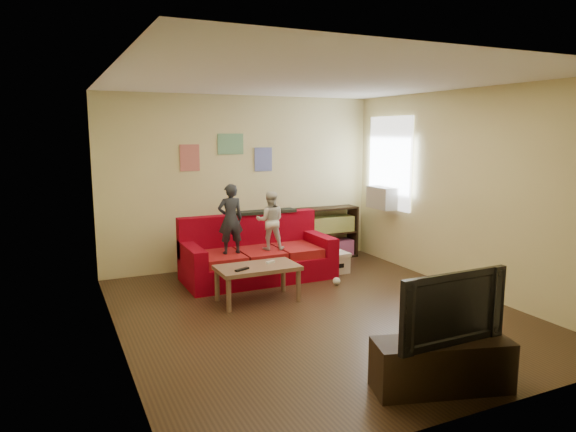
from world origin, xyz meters
name	(u,v)px	position (x,y,z in m)	size (l,w,h in m)	color
room_shell	(317,201)	(0.00, 0.00, 1.35)	(4.52, 5.02, 2.72)	#3E2A19
sofa	(257,257)	(-0.10, 1.67, 0.32)	(2.16, 0.99, 0.95)	maroon
child_a	(230,219)	(-0.55, 1.50, 0.94)	(0.36, 0.23, 0.98)	#23262E
child_b	(270,221)	(0.05, 1.50, 0.88)	(0.41, 0.32, 0.85)	silver
coffee_table	(257,271)	(-0.48, 0.68, 0.40)	(1.03, 0.57, 0.46)	#805F48
remote	(242,269)	(-0.73, 0.56, 0.47)	(0.20, 0.05, 0.02)	black
game_controller	(270,262)	(-0.28, 0.73, 0.48)	(0.13, 0.04, 0.03)	silver
bookshelf	(326,236)	(1.42, 2.30, 0.39)	(1.09, 0.33, 0.88)	black
window	(390,163)	(2.22, 1.65, 1.64)	(0.04, 1.08, 1.48)	white
ac_unit	(383,198)	(2.10, 1.65, 1.08)	(0.28, 0.55, 0.35)	#B7B2A3
artwork_left	(190,158)	(-0.85, 2.48, 1.75)	(0.30, 0.01, 0.40)	#D87266
artwork_center	(230,144)	(-0.20, 2.48, 1.95)	(0.42, 0.01, 0.32)	#72B27F
artwork_right	(263,159)	(0.35, 2.48, 1.70)	(0.30, 0.01, 0.38)	#727FCC
file_box	(333,262)	(1.06, 1.44, 0.16)	(0.46, 0.35, 0.32)	silver
tv_stand	(442,365)	(0.06, -2.09, 0.22)	(1.15, 0.38, 0.43)	black
television	(445,305)	(0.06, -2.09, 0.73)	(1.05, 0.14, 0.61)	black
tissue	(337,281)	(0.79, 0.86, 0.05)	(0.11, 0.11, 0.11)	silver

